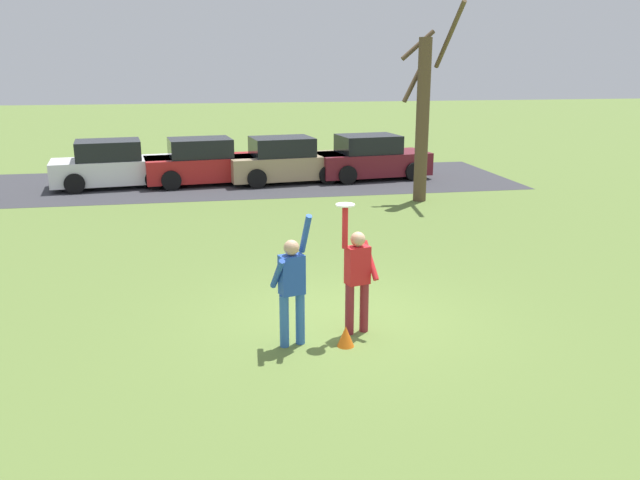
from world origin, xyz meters
TOP-DOWN VIEW (x-y plane):
  - ground_plane at (0.00, 0.00)m, footprint 120.00×120.00m
  - person_catcher at (0.10, -0.49)m, footprint 0.58×0.48m
  - person_defender at (-0.97, -0.77)m, footprint 0.61×0.53m
  - frisbee_disc at (-0.12, -0.55)m, footprint 0.29×0.29m
  - parked_car_white at (-5.18, 13.23)m, footprint 4.29×2.43m
  - parked_car_red at (-2.11, 13.26)m, footprint 4.29×2.43m
  - parked_car_tan at (0.73, 13.09)m, footprint 4.29×2.43m
  - parked_car_maroon at (3.91, 13.25)m, footprint 4.29×2.43m
  - parking_strip at (-0.55, 13.35)m, footprint 18.78×6.40m
  - bare_tree_tall at (4.42, 9.12)m, footprint 1.54×1.65m
  - field_cone_orange at (-0.19, -0.96)m, footprint 0.26×0.26m

SIDE VIEW (x-z plane):
  - ground_plane at x=0.00m, z-range 0.00..0.00m
  - parking_strip at x=-0.55m, z-range 0.00..0.01m
  - field_cone_orange at x=-0.19m, z-range 0.00..0.32m
  - parked_car_white at x=-5.18m, z-range -0.07..1.52m
  - parked_car_red at x=-2.11m, z-range -0.07..1.52m
  - parked_car_tan at x=0.73m, z-range -0.07..1.52m
  - parked_car_maroon at x=3.91m, z-range -0.07..1.52m
  - person_defender at x=-0.97m, z-range -0.04..2.00m
  - person_catcher at x=0.10m, z-range -0.06..2.02m
  - frisbee_disc at x=-0.12m, z-range 2.08..2.10m
  - bare_tree_tall at x=4.42m, z-range -0.26..5.58m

